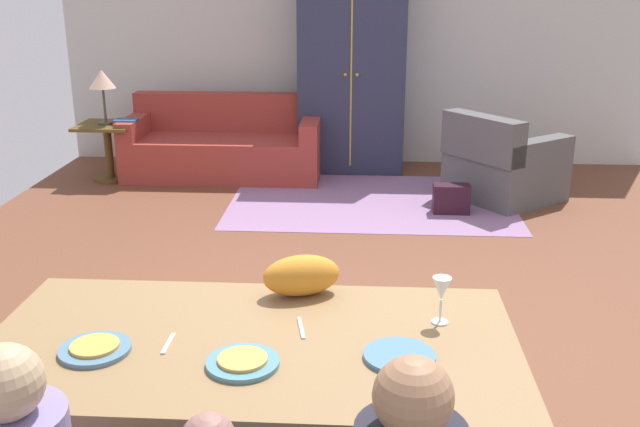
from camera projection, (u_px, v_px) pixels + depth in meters
ground_plane at (347, 281)px, 5.04m from camera, size 6.41×6.77×0.02m
back_wall at (357, 39)px, 7.87m from camera, size 6.41×0.10×2.70m
dining_table at (251, 356)px, 2.65m from camera, size 1.93×1.01×0.76m
plate_near_man at (95, 350)px, 2.54m from camera, size 0.25×0.25×0.02m
pizza_near_man at (95, 346)px, 2.54m from camera, size 0.17×0.17×0.01m
plate_near_child at (243, 363)px, 2.46m from camera, size 0.25×0.25×0.02m
pizza_near_child at (243, 359)px, 2.45m from camera, size 0.17×0.17×0.01m
plate_near_woman at (400, 356)px, 2.50m from camera, size 0.25×0.25×0.02m
wine_glass at (442, 291)px, 2.72m from camera, size 0.07×0.07×0.19m
fork at (168, 343)px, 2.60m from camera, size 0.02×0.15×0.01m
knife at (301, 328)px, 2.71m from camera, size 0.05×0.17×0.01m
cat at (301, 275)px, 2.98m from camera, size 0.35×0.25×0.17m
area_rug at (371, 201)px, 6.78m from camera, size 2.60×1.80×0.01m
couch at (225, 147)px, 7.59m from camera, size 2.00×0.86×0.82m
armchair at (502, 166)px, 6.76m from camera, size 1.20×1.20×0.82m
armoire at (352, 71)px, 7.60m from camera, size 1.10×0.59×2.10m
side_table at (108, 144)px, 7.38m from camera, size 0.56×0.56×0.58m
table_lamp at (102, 81)px, 7.18m from camera, size 0.26×0.26×0.54m
book_lower at (123, 122)px, 7.35m from camera, size 0.22×0.16×0.03m
book_upper at (126, 121)px, 7.27m from camera, size 0.22×0.16×0.03m
handbag at (451, 199)px, 6.41m from camera, size 0.32×0.16×0.26m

